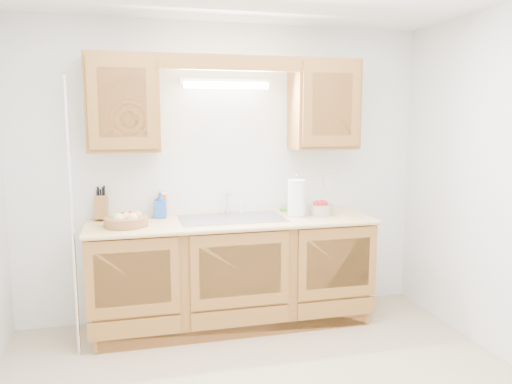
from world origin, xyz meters
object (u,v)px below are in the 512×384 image
object	(u,v)px
knife_block	(101,207)
apple_bowl	(320,208)
paper_towel	(296,198)
fruit_basket	(126,220)

from	to	relation	value
knife_block	apple_bowl	bearing A→B (deg)	-1.70
paper_towel	knife_block	bearing A→B (deg)	170.84
apple_bowl	fruit_basket	bearing A→B (deg)	-176.79
knife_block	fruit_basket	bearing A→B (deg)	-52.07
fruit_basket	knife_block	bearing A→B (deg)	122.94
fruit_basket	paper_towel	bearing A→B (deg)	1.97
fruit_basket	apple_bowl	distance (m)	1.60
fruit_basket	paper_towel	xyz separation A→B (m)	(1.38, 0.05, 0.11)
paper_towel	apple_bowl	bearing A→B (deg)	10.62
knife_block	paper_towel	bearing A→B (deg)	-4.17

